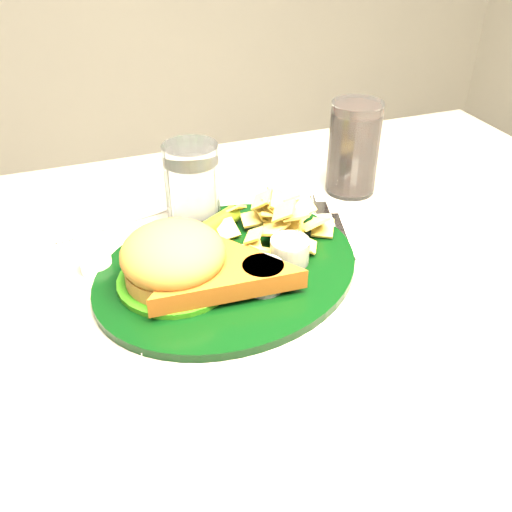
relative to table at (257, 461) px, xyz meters
The scene contains 8 objects.
table is the anchor object (origin of this frame).
dinner_plate 0.42m from the table, 158.74° to the left, with size 0.34×0.29×0.08m, color black, non-canonical shape.
water_glass 0.46m from the table, 105.77° to the left, with size 0.07×0.07×0.12m, color white.
cola_glass 0.52m from the table, 36.67° to the left, with size 0.08×0.08×0.14m, color black.
fork_napkin 0.41m from the table, 17.09° to the left, with size 0.12×0.16×0.01m, color white, non-canonical shape.
spoon 0.41m from the table, 167.62° to the right, with size 0.04×0.16×0.01m, color silver, non-canonical shape.
ramekin 0.44m from the table, 158.13° to the left, with size 0.04×0.04×0.03m, color white.
wrapped_straw 0.44m from the table, 129.49° to the left, with size 0.17×0.06×0.01m, color white, non-canonical shape.
Camera 1 is at (-0.20, -0.54, 1.17)m, focal length 40.00 mm.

